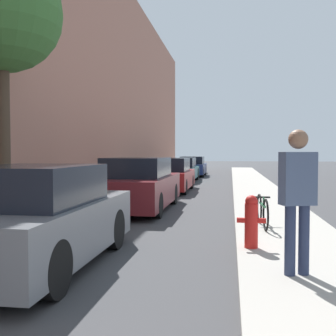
{
  "coord_description": "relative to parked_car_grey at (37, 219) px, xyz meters",
  "views": [
    {
      "loc": [
        1.79,
        0.1,
        1.67
      ],
      "look_at": [
        0.24,
        10.19,
        1.27
      ],
      "focal_mm": 43.69,
      "sensor_mm": 36.0,
      "label": 1
    }
  ],
  "objects": [
    {
      "name": "parked_car_teal",
      "position": [
        -0.02,
        17.68,
        -0.05
      ],
      "size": [
        1.71,
        4.4,
        1.35
      ],
      "color": "black",
      "rests_on": "ground"
    },
    {
      "name": "fire_hydrant",
      "position": [
        3.1,
        1.19,
        -0.14
      ],
      "size": [
        0.47,
        0.21,
        0.86
      ],
      "color": "red",
      "rests_on": "sidewalk_right"
    },
    {
      "name": "parked_car_navy",
      "position": [
        0.15,
        22.68,
        -0.05
      ],
      "size": [
        1.72,
        3.92,
        1.37
      ],
      "color": "black",
      "rests_on": "ground"
    },
    {
      "name": "parked_car_red",
      "position": [
        0.15,
        11.67,
        -0.03
      ],
      "size": [
        1.83,
        4.41,
        1.43
      ],
      "color": "black",
      "rests_on": "ground"
    },
    {
      "name": "parked_car_grey",
      "position": [
        0.0,
        0.0,
        0.0
      ],
      "size": [
        1.77,
        3.95,
        1.48
      ],
      "color": "black",
      "rests_on": "ground"
    },
    {
      "name": "bicycle",
      "position": [
        3.42,
        3.12,
        -0.25
      ],
      "size": [
        0.44,
        1.56,
        0.64
      ],
      "rotation": [
        0.0,
        0.0,
        0.07
      ],
      "color": "black",
      "rests_on": "sidewalk_right"
    },
    {
      "name": "sidewalk_right",
      "position": [
        3.87,
        10.38,
        -0.64
      ],
      "size": [
        2.0,
        52.0,
        0.12
      ],
      "color": "#ADA89E",
      "rests_on": "ground"
    },
    {
      "name": "building_facade_left",
      "position": [
        -3.28,
        10.38,
        4.75
      ],
      "size": [
        0.7,
        52.0,
        10.9
      ],
      "color": "tan",
      "rests_on": "ground"
    },
    {
      "name": "ground_plane",
      "position": [
        0.97,
        10.38,
        -0.7
      ],
      "size": [
        120.0,
        120.0,
        0.0
      ],
      "primitive_type": "plane",
      "color": "#3D3D3F"
    },
    {
      "name": "parked_car_maroon",
      "position": [
        0.15,
        5.97,
        0.02
      ],
      "size": [
        1.79,
        4.61,
        1.52
      ],
      "color": "black",
      "rests_on": "ground"
    },
    {
      "name": "street_tree_near",
      "position": [
        -2.1,
        2.71,
        3.93
      ],
      "size": [
        2.56,
        2.56,
        5.84
      ],
      "color": "#4C3A2B",
      "rests_on": "sidewalk_left"
    },
    {
      "name": "sidewalk_left",
      "position": [
        -1.93,
        10.38,
        -0.64
      ],
      "size": [
        2.0,
        52.0,
        0.12
      ],
      "color": "#ADA89E",
      "rests_on": "ground"
    },
    {
      "name": "pedestrian",
      "position": [
        3.6,
        -0.22,
        0.47
      ],
      "size": [
        0.47,
        0.34,
        1.83
      ],
      "rotation": [
        0.0,
        0.0,
        0.32
      ],
      "color": "#283351",
      "rests_on": "sidewalk_right"
    }
  ]
}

